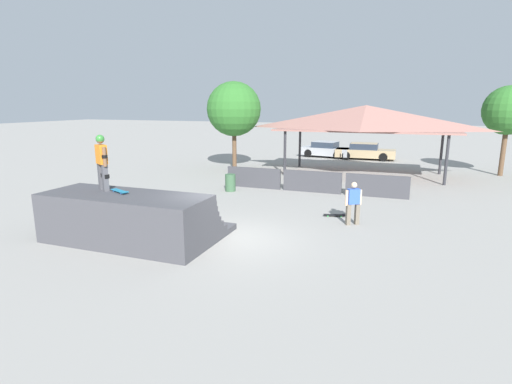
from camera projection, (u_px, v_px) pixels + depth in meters
ground_plane at (227, 239)px, 12.87m from camera, size 160.00×160.00×0.00m
quarter_pipe_ramp at (131, 219)px, 12.66m from camera, size 5.34×3.52×1.56m
skater_on_deck at (102, 159)px, 12.63m from camera, size 0.73×0.53×1.78m
skateboard_on_deck at (120, 191)px, 12.46m from camera, size 0.85×0.53×0.09m
bystander_walking at (353, 201)px, 14.26m from camera, size 0.59×0.42×1.57m
skateboard_on_ground at (335, 215)px, 15.49m from camera, size 0.85×0.42×0.09m
barrier_fence at (312, 182)px, 19.67m from camera, size 9.07×0.12×1.05m
pavilion_shelter at (366, 118)px, 23.94m from camera, size 10.53×4.30×4.21m
tree_beside_pavilion at (234, 109)px, 25.79m from camera, size 3.50×3.50×5.71m
tree_far_back at (509, 111)px, 23.49m from camera, size 2.89×2.89×5.35m
trash_bin at (230, 183)px, 19.94m from camera, size 0.52×0.52×0.85m
parked_car_silver at (326, 150)px, 32.74m from camera, size 4.32×2.45×1.27m
parked_car_tan at (365, 152)px, 31.42m from camera, size 4.57×1.81×1.27m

